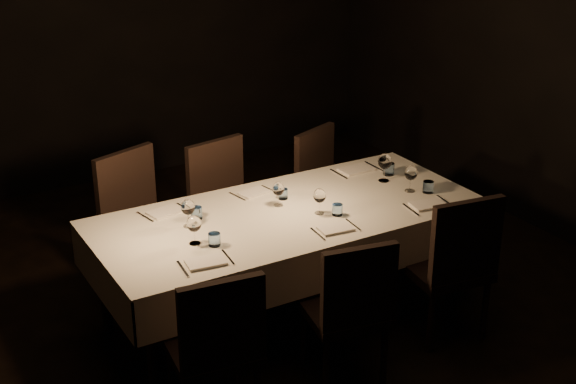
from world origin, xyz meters
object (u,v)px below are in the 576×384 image
chair_near_right (453,260)px  chair_far_center (226,203)px  chair_far_left (140,218)px  chair_near_center (350,305)px  dining_table (288,222)px  chair_far_right (326,184)px  chair_near_left (216,343)px

chair_near_right → chair_far_center: size_ratio=1.01×
chair_far_left → chair_far_center: (0.64, -0.04, -0.01)m
chair_near_right → chair_far_center: 1.73m
chair_near_center → dining_table: bearing=-84.1°
chair_far_right → chair_near_left: bearing=-158.7°
chair_near_left → chair_far_center: (0.82, 1.57, 0.02)m
chair_near_left → chair_near_right: size_ratio=0.95×
chair_near_right → chair_far_right: 1.52m
chair_near_center → chair_near_right: (0.82, 0.07, 0.03)m
chair_near_center → chair_far_center: bearing=-79.3°
chair_near_left → chair_far_left: chair_far_left is taller
dining_table → chair_near_center: size_ratio=2.71×
chair_near_left → chair_near_center: chair_near_left is taller
chair_far_right → chair_near_center: bearing=-139.9°
chair_far_left → chair_near_center: bearing=-87.9°
chair_near_right → chair_far_center: (-0.83, 1.52, -0.00)m
dining_table → chair_near_center: (-0.06, -0.82, -0.17)m
chair_near_left → chair_far_right: bearing=-130.4°
chair_far_left → chair_far_center: size_ratio=1.03×
chair_near_left → chair_far_center: bearing=-111.1°
chair_near_center → chair_far_left: 1.76m
chair_near_center → chair_far_center: 1.59m
dining_table → chair_far_center: size_ratio=2.54×
dining_table → chair_far_right: 1.11m
chair_near_right → chair_far_right: (0.03, 1.51, -0.03)m
chair_near_left → chair_far_center: 1.78m
chair_far_center → chair_near_left: bearing=-128.1°
chair_near_left → chair_near_center: bearing=-174.6°
chair_near_center → chair_far_left: size_ratio=0.91×
chair_far_center → chair_far_left: bearing=166.1°
chair_far_left → dining_table: bearing=-68.3°
chair_far_right → chair_near_right: bearing=-112.9°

